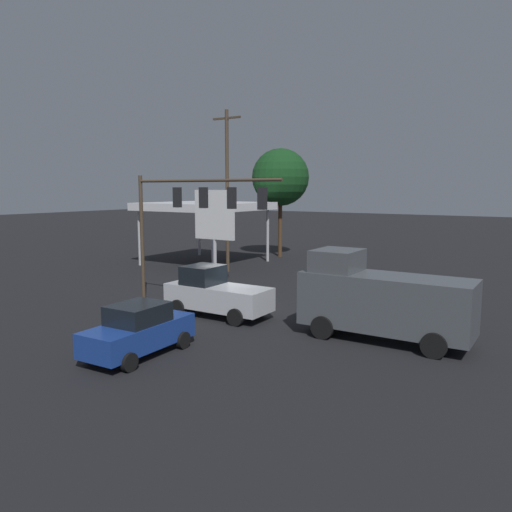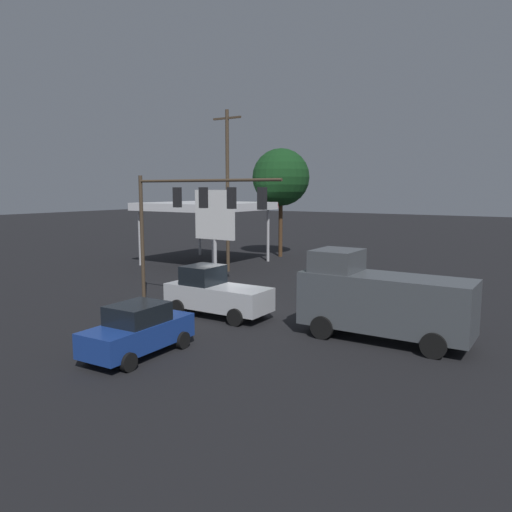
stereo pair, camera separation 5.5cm
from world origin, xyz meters
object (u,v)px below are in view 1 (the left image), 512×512
at_px(price_sign, 215,217).
at_px(pickup_parked, 216,293).
at_px(traffic_signal_assembly, 193,208).
at_px(street_tree, 280,177).
at_px(sedan_waiting, 139,330).
at_px(utility_pole, 227,188).
at_px(delivery_truck, 381,299).

height_order(price_sign, pickup_parked, price_sign).
height_order(traffic_signal_assembly, pickup_parked, traffic_signal_assembly).
relative_size(price_sign, street_tree, 0.62).
relative_size(traffic_signal_assembly, pickup_parked, 1.67).
bearing_deg(street_tree, traffic_signal_assembly, 108.38).
bearing_deg(price_sign, traffic_signal_assembly, 120.42).
height_order(pickup_parked, sedan_waiting, pickup_parked).
height_order(traffic_signal_assembly, sedan_waiting, traffic_signal_assembly).
xyz_separation_m(traffic_signal_assembly, sedan_waiting, (-2.70, 6.36, -4.23)).
relative_size(traffic_signal_assembly, street_tree, 0.90).
bearing_deg(pickup_parked, price_sign, -53.02).
bearing_deg(utility_pole, price_sign, 113.26).
bearing_deg(street_tree, delivery_truck, 129.55).
distance_m(price_sign, pickup_parked, 9.90).
relative_size(delivery_truck, street_tree, 0.71).
xyz_separation_m(traffic_signal_assembly, utility_pole, (5.71, -10.65, 0.97)).
bearing_deg(delivery_truck, utility_pole, -34.80).
distance_m(pickup_parked, delivery_truck, 8.02).
relative_size(traffic_signal_assembly, price_sign, 1.45).
xyz_separation_m(price_sign, sedan_waiting, (-6.93, 13.55, -3.28)).
bearing_deg(sedan_waiting, street_tree, -162.83).
bearing_deg(traffic_signal_assembly, delivery_truck, -178.01).
relative_size(utility_pole, delivery_truck, 1.72).
xyz_separation_m(traffic_signal_assembly, delivery_truck, (-9.52, -0.33, -3.49)).
bearing_deg(delivery_truck, traffic_signal_assembly, 1.31).
xyz_separation_m(utility_pole, sedan_waiting, (-8.41, 17.01, -5.20)).
height_order(utility_pole, street_tree, utility_pole).
relative_size(pickup_parked, sedan_waiting, 1.17).
bearing_deg(sedan_waiting, traffic_signal_assembly, -159.32).
distance_m(traffic_signal_assembly, sedan_waiting, 8.10).
height_order(traffic_signal_assembly, price_sign, traffic_signal_assembly).
bearing_deg(delivery_truck, sedan_waiting, 43.76).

